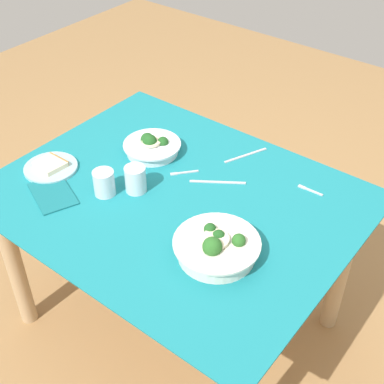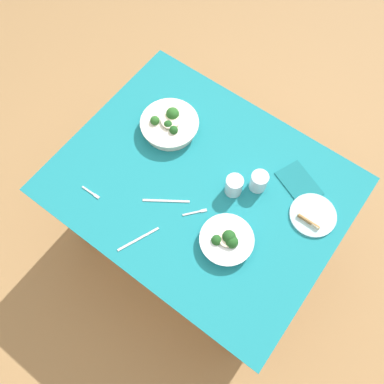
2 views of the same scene
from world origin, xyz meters
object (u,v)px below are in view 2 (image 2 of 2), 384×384
Objects in this scene: water_glass_center at (259,181)px; napkin_folded_upper at (299,183)px; water_glass_side at (234,186)px; fork_by_near_bowl at (92,193)px; bread_side_plate at (313,215)px; broccoli_bowl_near at (227,240)px; fork_by_far_bowl at (196,212)px; table_knife_right at (166,201)px; table_knife_left at (138,239)px; broccoli_bowl_far at (170,125)px.

water_glass_center reaches higher than napkin_folded_upper.
water_glass_center is 0.96× the size of water_glass_side.
fork_by_near_bowl is at bearing -140.73° from water_glass_center.
bread_side_plate is 0.16m from napkin_folded_upper.
broccoli_bowl_near reaches higher than fork_by_near_bowl.
bread_side_plate is 0.28m from water_glass_center.
bread_side_plate is at bearing -14.98° from fork_by_far_bowl.
fork_by_far_bowl is 0.43× the size of table_knife_right.
table_knife_right is (0.29, 0.17, -0.00)m from fork_by_near_bowl.
fork_by_near_bowl is 0.50× the size of table_knife_left.
bread_side_plate reaches higher than table_knife_left.
table_knife_right is at bearing -133.24° from water_glass_center.
broccoli_bowl_far reaches higher than water_glass_side.
fork_by_far_bowl and fork_by_near_bowl have the same top height.
napkin_folded_upper is (0.65, 0.12, -0.03)m from broccoli_bowl_far.
table_knife_right is 0.61m from napkin_folded_upper.
fork_by_near_bowl is 0.31m from table_knife_left.
table_knife_left is (0.31, -0.04, -0.00)m from fork_by_near_bowl.
broccoli_bowl_near is at bearing -125.79° from bread_side_plate.
water_glass_center reaches higher than bread_side_plate.
napkin_folded_upper is (0.29, 0.39, 0.00)m from fork_by_far_bowl.
water_glass_side reaches higher than water_glass_center.
table_knife_left is at bearing -120.60° from table_knife_right.
water_glass_center is 0.75m from fork_by_near_bowl.
broccoli_bowl_near is 0.31m from water_glass_center.
fork_by_near_bowl is (-0.85, -0.50, -0.01)m from bread_side_plate.
bread_side_plate reaches higher than fork_by_near_bowl.
table_knife_right is (-0.01, 0.21, 0.00)m from table_knife_left.
broccoli_bowl_far is 2.78× the size of water_glass_side.
water_glass_center is 0.46× the size of table_knife_right.
table_knife_left is (-0.31, -0.21, -0.03)m from broccoli_bowl_near.
fork_by_near_bowl is 0.47× the size of table_knife_right.
broccoli_bowl_near is 2.31× the size of water_glass_side.
fork_by_near_bowl is at bearing -164.59° from broccoli_bowl_near.
water_glass_center is at bearing 12.21° from table_knife_right.
bread_side_plate is 0.51m from fork_by_far_bowl.
broccoli_bowl_near is 1.10× the size of table_knife_right.
broccoli_bowl_far is at bearing 179.30° from water_glass_center.
table_knife_left is (-0.12, -0.25, -0.00)m from fork_by_far_bowl.
napkin_folded_upper reaches higher than fork_by_far_bowl.
broccoli_bowl_far reaches higher than fork_by_near_bowl.
broccoli_bowl_far is at bearing 92.68° from fork_by_far_bowl.
table_knife_left is 0.77m from napkin_folded_upper.
fork_by_near_bowl is 0.49× the size of napkin_folded_upper.
broccoli_bowl_near is at bearing 13.68° from fork_by_near_bowl.
water_glass_side is at bearing 19.45° from fork_by_far_bowl.
water_glass_side is 1.02× the size of fork_by_near_bowl.
bread_side_plate is 1.04× the size of table_knife_left.
table_knife_left is 0.94× the size of table_knife_right.
napkin_folded_upper is at bearing 10.20° from broccoli_bowl_far.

